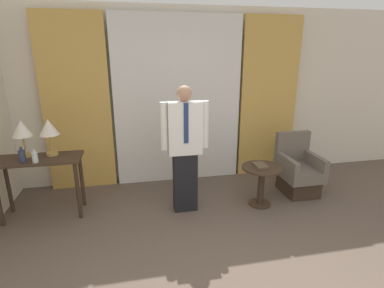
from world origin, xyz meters
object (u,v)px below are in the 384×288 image
Objects in this scene: desk at (39,170)px; book at (260,165)px; person at (185,146)px; bottle_by_lamp at (22,156)px; table_lamp_right at (49,129)px; side_table at (261,179)px; armchair at (298,172)px; bottle_near_edge at (35,157)px; table_lamp_left at (22,131)px.

desk is 2.84m from book.
bottle_by_lamp is at bearing 176.39° from person.
table_lamp_right reaches higher than desk.
armchair is at bearing 21.10° from side_table.
desk is at bearing 174.24° from book.
table_lamp_right is at bearing 171.99° from book.
person reaches higher than bottle_near_edge.
bottle_by_lamp is 0.21× the size of armchair.
table_lamp_left is 0.28× the size of person.
person is (1.81, -0.23, 0.27)m from desk.
person is at bearing -9.17° from table_lamp_left.
desk is 3.57m from armchair.
bottle_near_edge is at bearing -82.63° from desk.
person is 2.96× the size of side_table.
table_lamp_right is 2.07× the size of book.
desk is 0.52m from table_lamp_right.
bottle_near_edge is 0.16m from bottle_by_lamp.
table_lamp_left is 0.31m from table_lamp_right.
bottle_by_lamp is (-0.15, 0.05, 0.01)m from bottle_near_edge.
bottle_near_edge is (0.17, -0.24, -0.27)m from table_lamp_left.
desk is at bearing -30.72° from table_lamp_left.
table_lamp_left reaches higher than desk.
table_lamp_left is 0.40m from bottle_near_edge.
bottle_by_lamp is at bearing -141.80° from desk.
person is at bearing -10.84° from table_lamp_right.
bottle_by_lamp is at bearing 162.05° from bottle_near_edge.
person is at bearing -2.35° from bottle_near_edge.
armchair is at bearing 6.20° from person.
bottle_near_edge is at bearing 177.29° from book.
bottle_by_lamp is 3.02m from side_table.
person is 1.17m from side_table.
table_lamp_left reaches higher than bottle_near_edge.
armchair is (3.55, -0.04, -0.31)m from desk.
bottle_by_lamp is at bearing -83.42° from table_lamp_left.
desk is at bearing 173.81° from side_table.
book is at bearing -8.01° from table_lamp_right.
bottle_by_lamp reaches higher than armchair.
table_lamp_left is 0.83× the size of side_table.
book is (1.02, -0.06, -0.33)m from person.
book is at bearing -5.76° from desk.
armchair is at bearing 1.05° from bottle_by_lamp.
side_table is at bearing -50.75° from book.
armchair reaches higher than book.
desk is 5.57× the size of bottle_by_lamp.
armchair is (3.68, 0.07, -0.54)m from bottle_by_lamp.
desk is at bearing -149.28° from table_lamp_right.
table_lamp_left reaches higher than book.
table_lamp_right is 2.82m from side_table.
bottle_near_edge is 1.79m from person.
bottle_near_edge is (0.02, -0.15, 0.22)m from desk.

